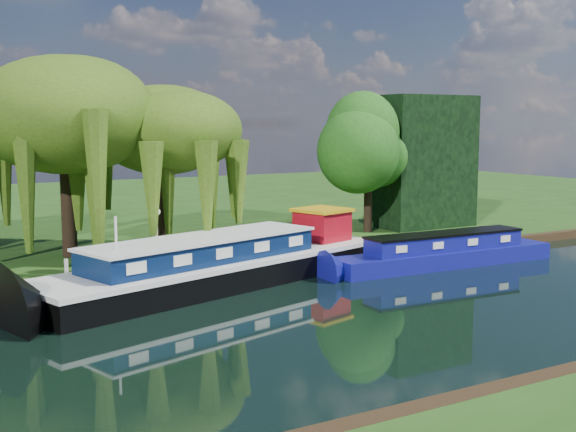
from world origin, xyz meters
TOP-DOWN VIEW (x-y plane):
  - ground at (0.00, 0.00)m, footprint 120.00×120.00m
  - far_bank at (0.00, 34.00)m, footprint 120.00×52.00m
  - dutch_barge at (2.14, 7.03)m, footprint 17.13×8.29m
  - narrowboat at (13.03, 5.44)m, footprint 11.97×2.37m
  - red_dinghy at (-6.56, 6.54)m, footprint 3.13×2.48m
  - white_cruiser at (16.84, 5.16)m, footprint 2.40×2.21m
  - willow_left at (-2.45, 14.46)m, footprint 7.52×7.52m
  - willow_right at (1.53, 12.36)m, footprint 6.00×6.00m
  - tree_far_right at (14.60, 13.80)m, footprint 4.26×4.26m
  - conifer_hedge at (19.00, 14.00)m, footprint 6.00×3.00m
  - lamppost at (0.50, 10.50)m, footprint 0.36×0.36m
  - mooring_posts at (-0.50, 8.40)m, footprint 19.16×0.16m

SIDE VIEW (x-z plane):
  - ground at x=0.00m, z-range 0.00..0.00m
  - red_dinghy at x=-6.56m, z-range -0.29..0.29m
  - white_cruiser at x=16.84m, z-range -0.53..0.53m
  - far_bank at x=0.00m, z-range 0.00..0.45m
  - narrowboat at x=13.03m, z-range -0.25..1.49m
  - dutch_barge at x=2.14m, z-range -0.89..2.64m
  - mooring_posts at x=-0.50m, z-range 0.45..1.45m
  - lamppost at x=0.50m, z-range 1.14..3.70m
  - conifer_hedge at x=19.00m, z-range 0.45..8.45m
  - tree_far_right at x=14.60m, z-range 1.77..8.74m
  - willow_right at x=1.53m, z-range 2.13..9.43m
  - willow_left at x=-2.45m, z-range 2.49..11.50m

